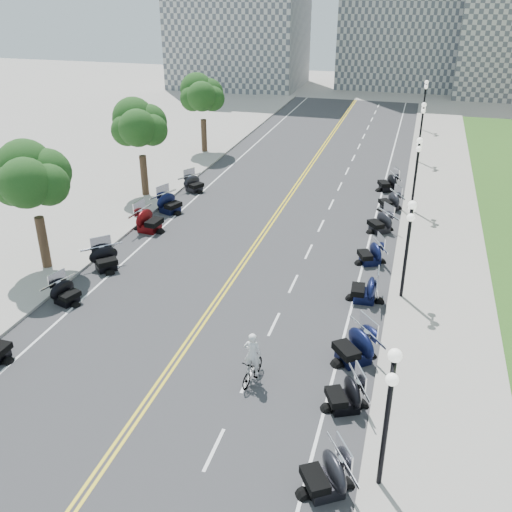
# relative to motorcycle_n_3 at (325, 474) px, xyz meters

# --- Properties ---
(ground) EXTENTS (160.00, 160.00, 0.00)m
(ground) POSITION_rel_motorcycle_n_3_xyz_m (-7.01, 8.65, -0.70)
(ground) COLOR gray
(road) EXTENTS (16.00, 90.00, 0.01)m
(road) POSITION_rel_motorcycle_n_3_xyz_m (-7.01, 18.65, -0.70)
(road) COLOR #333335
(road) RESTS_ON ground
(centerline_yellow_a) EXTENTS (0.12, 90.00, 0.00)m
(centerline_yellow_a) POSITION_rel_motorcycle_n_3_xyz_m (-7.13, 18.65, -0.69)
(centerline_yellow_a) COLOR yellow
(centerline_yellow_a) RESTS_ON road
(centerline_yellow_b) EXTENTS (0.12, 90.00, 0.00)m
(centerline_yellow_b) POSITION_rel_motorcycle_n_3_xyz_m (-6.89, 18.65, -0.69)
(centerline_yellow_b) COLOR yellow
(centerline_yellow_b) RESTS_ON road
(edge_line_north) EXTENTS (0.12, 90.00, 0.00)m
(edge_line_north) POSITION_rel_motorcycle_n_3_xyz_m (-0.61, 18.65, -0.69)
(edge_line_north) COLOR white
(edge_line_north) RESTS_ON road
(edge_line_south) EXTENTS (0.12, 90.00, 0.00)m
(edge_line_south) POSITION_rel_motorcycle_n_3_xyz_m (-13.41, 18.65, -0.69)
(edge_line_south) COLOR white
(edge_line_south) RESTS_ON road
(lane_dash_4) EXTENTS (0.12, 2.00, 0.00)m
(lane_dash_4) POSITION_rel_motorcycle_n_3_xyz_m (-3.81, 0.65, -0.69)
(lane_dash_4) COLOR white
(lane_dash_4) RESTS_ON road
(lane_dash_5) EXTENTS (0.12, 2.00, 0.00)m
(lane_dash_5) POSITION_rel_motorcycle_n_3_xyz_m (-3.81, 4.65, -0.69)
(lane_dash_5) COLOR white
(lane_dash_5) RESTS_ON road
(lane_dash_6) EXTENTS (0.12, 2.00, 0.00)m
(lane_dash_6) POSITION_rel_motorcycle_n_3_xyz_m (-3.81, 8.65, -0.69)
(lane_dash_6) COLOR white
(lane_dash_6) RESTS_ON road
(lane_dash_7) EXTENTS (0.12, 2.00, 0.00)m
(lane_dash_7) POSITION_rel_motorcycle_n_3_xyz_m (-3.81, 12.65, -0.69)
(lane_dash_7) COLOR white
(lane_dash_7) RESTS_ON road
(lane_dash_8) EXTENTS (0.12, 2.00, 0.00)m
(lane_dash_8) POSITION_rel_motorcycle_n_3_xyz_m (-3.81, 16.65, -0.69)
(lane_dash_8) COLOR white
(lane_dash_8) RESTS_ON road
(lane_dash_9) EXTENTS (0.12, 2.00, 0.00)m
(lane_dash_9) POSITION_rel_motorcycle_n_3_xyz_m (-3.81, 20.65, -0.69)
(lane_dash_9) COLOR white
(lane_dash_9) RESTS_ON road
(lane_dash_10) EXTENTS (0.12, 2.00, 0.00)m
(lane_dash_10) POSITION_rel_motorcycle_n_3_xyz_m (-3.81, 24.65, -0.69)
(lane_dash_10) COLOR white
(lane_dash_10) RESTS_ON road
(lane_dash_11) EXTENTS (0.12, 2.00, 0.00)m
(lane_dash_11) POSITION_rel_motorcycle_n_3_xyz_m (-3.81, 28.65, -0.69)
(lane_dash_11) COLOR white
(lane_dash_11) RESTS_ON road
(lane_dash_12) EXTENTS (0.12, 2.00, 0.00)m
(lane_dash_12) POSITION_rel_motorcycle_n_3_xyz_m (-3.81, 32.65, -0.69)
(lane_dash_12) COLOR white
(lane_dash_12) RESTS_ON road
(lane_dash_13) EXTENTS (0.12, 2.00, 0.00)m
(lane_dash_13) POSITION_rel_motorcycle_n_3_xyz_m (-3.81, 36.65, -0.69)
(lane_dash_13) COLOR white
(lane_dash_13) RESTS_ON road
(lane_dash_14) EXTENTS (0.12, 2.00, 0.00)m
(lane_dash_14) POSITION_rel_motorcycle_n_3_xyz_m (-3.81, 40.65, -0.69)
(lane_dash_14) COLOR white
(lane_dash_14) RESTS_ON road
(lane_dash_15) EXTENTS (0.12, 2.00, 0.00)m
(lane_dash_15) POSITION_rel_motorcycle_n_3_xyz_m (-3.81, 44.65, -0.69)
(lane_dash_15) COLOR white
(lane_dash_15) RESTS_ON road
(lane_dash_16) EXTENTS (0.12, 2.00, 0.00)m
(lane_dash_16) POSITION_rel_motorcycle_n_3_xyz_m (-3.81, 48.65, -0.69)
(lane_dash_16) COLOR white
(lane_dash_16) RESTS_ON road
(lane_dash_17) EXTENTS (0.12, 2.00, 0.00)m
(lane_dash_17) POSITION_rel_motorcycle_n_3_xyz_m (-3.81, 52.65, -0.69)
(lane_dash_17) COLOR white
(lane_dash_17) RESTS_ON road
(lane_dash_18) EXTENTS (0.12, 2.00, 0.00)m
(lane_dash_18) POSITION_rel_motorcycle_n_3_xyz_m (-3.81, 56.65, -0.69)
(lane_dash_18) COLOR white
(lane_dash_18) RESTS_ON road
(lane_dash_19) EXTENTS (0.12, 2.00, 0.00)m
(lane_dash_19) POSITION_rel_motorcycle_n_3_xyz_m (-3.81, 60.65, -0.69)
(lane_dash_19) COLOR white
(lane_dash_19) RESTS_ON road
(sidewalk_north) EXTENTS (5.00, 90.00, 0.15)m
(sidewalk_north) POSITION_rel_motorcycle_n_3_xyz_m (3.49, 18.65, -0.63)
(sidewalk_north) COLOR #9E9991
(sidewalk_north) RESTS_ON ground
(sidewalk_south) EXTENTS (5.00, 90.00, 0.15)m
(sidewalk_south) POSITION_rel_motorcycle_n_3_xyz_m (-17.51, 18.65, -0.63)
(sidewalk_south) COLOR #9E9991
(sidewalk_south) RESTS_ON ground
(street_lamp_1) EXTENTS (0.50, 1.20, 4.90)m
(street_lamp_1) POSITION_rel_motorcycle_n_3_xyz_m (1.59, 0.65, 1.90)
(street_lamp_1) COLOR black
(street_lamp_1) RESTS_ON sidewalk_north
(street_lamp_2) EXTENTS (0.50, 1.20, 4.90)m
(street_lamp_2) POSITION_rel_motorcycle_n_3_xyz_m (1.59, 12.65, 1.90)
(street_lamp_2) COLOR black
(street_lamp_2) RESTS_ON sidewalk_north
(street_lamp_3) EXTENTS (0.50, 1.20, 4.90)m
(street_lamp_3) POSITION_rel_motorcycle_n_3_xyz_m (1.59, 24.65, 1.90)
(street_lamp_3) COLOR black
(street_lamp_3) RESTS_ON sidewalk_north
(street_lamp_4) EXTENTS (0.50, 1.20, 4.90)m
(street_lamp_4) POSITION_rel_motorcycle_n_3_xyz_m (1.59, 36.65, 1.90)
(street_lamp_4) COLOR black
(street_lamp_4) RESTS_ON sidewalk_north
(street_lamp_5) EXTENTS (0.50, 1.20, 4.90)m
(street_lamp_5) POSITION_rel_motorcycle_n_3_xyz_m (1.59, 48.65, 1.90)
(street_lamp_5) COLOR black
(street_lamp_5) RESTS_ON sidewalk_north
(tree_2) EXTENTS (4.80, 4.80, 9.20)m
(tree_2) POSITION_rel_motorcycle_n_3_xyz_m (-17.01, 10.65, 4.05)
(tree_2) COLOR #235619
(tree_2) RESTS_ON sidewalk_south
(tree_3) EXTENTS (4.80, 4.80, 9.20)m
(tree_3) POSITION_rel_motorcycle_n_3_xyz_m (-17.01, 22.65, 4.05)
(tree_3) COLOR #235619
(tree_3) RESTS_ON sidewalk_south
(tree_4) EXTENTS (4.80, 4.80, 9.20)m
(tree_4) POSITION_rel_motorcycle_n_3_xyz_m (-17.01, 34.65, 4.05)
(tree_4) COLOR #235619
(tree_4) RESTS_ON sidewalk_south
(motorcycle_n_3) EXTENTS (2.77, 2.77, 1.40)m
(motorcycle_n_3) POSITION_rel_motorcycle_n_3_xyz_m (0.00, 0.00, 0.00)
(motorcycle_n_3) COLOR black
(motorcycle_n_3) RESTS_ON road
(motorcycle_n_4) EXTENTS (2.57, 2.57, 1.34)m
(motorcycle_n_4) POSITION_rel_motorcycle_n_3_xyz_m (0.03, 3.92, -0.03)
(motorcycle_n_4) COLOR black
(motorcycle_n_4) RESTS_ON road
(motorcycle_n_5) EXTENTS (3.12, 3.12, 1.55)m
(motorcycle_n_5) POSITION_rel_motorcycle_n_3_xyz_m (-0.01, 6.89, 0.07)
(motorcycle_n_5) COLOR black
(motorcycle_n_5) RESTS_ON road
(motorcycle_n_6) EXTENTS (2.11, 2.11, 1.40)m
(motorcycle_n_6) POSITION_rel_motorcycle_n_3_xyz_m (-0.13, 11.95, -0.00)
(motorcycle_n_6) COLOR black
(motorcycle_n_6) RESTS_ON road
(motorcycle_n_7) EXTENTS (2.54, 2.54, 1.33)m
(motorcycle_n_7) POSITION_rel_motorcycle_n_3_xyz_m (-0.28, 16.14, -0.04)
(motorcycle_n_7) COLOR black
(motorcycle_n_7) RESTS_ON road
(motorcycle_n_8) EXTENTS (2.78, 2.78, 1.39)m
(motorcycle_n_8) POSITION_rel_motorcycle_n_3_xyz_m (-0.16, 20.76, -0.01)
(motorcycle_n_8) COLOR black
(motorcycle_n_8) RESTS_ON road
(motorcycle_n_9) EXTENTS (2.61, 2.61, 1.34)m
(motorcycle_n_9) POSITION_rel_motorcycle_n_3_xyz_m (0.13, 24.76, -0.03)
(motorcycle_n_9) COLOR black
(motorcycle_n_9) RESTS_ON road
(motorcycle_n_10) EXTENTS (2.64, 2.64, 1.40)m
(motorcycle_n_10) POSITION_rel_motorcycle_n_3_xyz_m (-0.28, 28.68, -0.00)
(motorcycle_n_10) COLOR black
(motorcycle_n_10) RESTS_ON road
(motorcycle_s_5) EXTENTS (2.22, 2.22, 1.24)m
(motorcycle_s_5) POSITION_rel_motorcycle_n_3_xyz_m (-13.94, 7.75, -0.08)
(motorcycle_s_5) COLOR black
(motorcycle_s_5) RESTS_ON road
(motorcycle_s_6) EXTENTS (2.79, 2.79, 1.38)m
(motorcycle_s_6) POSITION_rel_motorcycle_n_3_xyz_m (-13.92, 11.47, -0.01)
(motorcycle_s_6) COLOR black
(motorcycle_s_6) RESTS_ON road
(motorcycle_s_7) EXTENTS (2.44, 2.44, 1.56)m
(motorcycle_s_7) POSITION_rel_motorcycle_n_3_xyz_m (-13.94, 16.89, 0.08)
(motorcycle_s_7) COLOR #590A0C
(motorcycle_s_7) RESTS_ON road
(motorcycle_s_8) EXTENTS (2.69, 2.69, 1.45)m
(motorcycle_s_8) POSITION_rel_motorcycle_n_3_xyz_m (-14.02, 20.17, 0.02)
(motorcycle_s_8) COLOR black
(motorcycle_s_8) RESTS_ON road
(motorcycle_s_9) EXTENTS (2.54, 2.54, 1.30)m
(motorcycle_s_9) POSITION_rel_motorcycle_n_3_xyz_m (-14.02, 24.59, -0.05)
(motorcycle_s_9) COLOR black
(motorcycle_s_9) RESTS_ON road
(bicycle) EXTENTS (0.76, 1.87, 1.09)m
(bicycle) POSITION_rel_motorcycle_n_3_xyz_m (-3.61, 4.51, -0.16)
(bicycle) COLOR #A51414
(bicycle) RESTS_ON road
(cyclist_rider) EXTENTS (0.67, 0.44, 1.83)m
(cyclist_rider) POSITION_rel_motorcycle_n_3_xyz_m (-3.61, 4.51, 1.30)
(cyclist_rider) COLOR silver
(cyclist_rider) RESTS_ON bicycle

